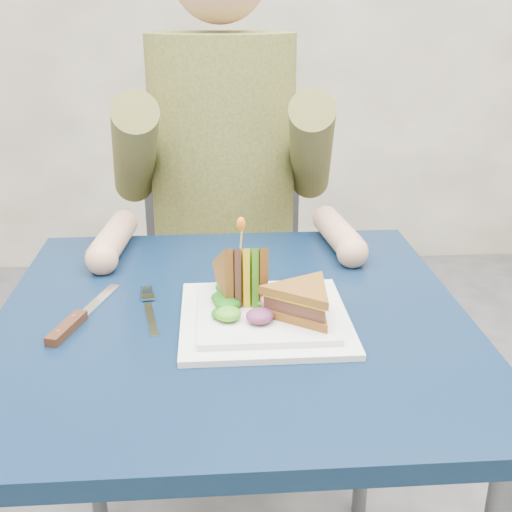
{
  "coord_description": "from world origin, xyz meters",
  "views": [
    {
      "loc": [
        -0.03,
        -0.92,
        1.2
      ],
      "look_at": [
        0.04,
        0.02,
        0.82
      ],
      "focal_mm": 45.0,
      "sensor_mm": 36.0,
      "label": 1
    }
  ],
  "objects": [
    {
      "name": "sandwich_upright",
      "position": [
        0.02,
        0.01,
        0.78
      ],
      "size": [
        0.09,
        0.15,
        0.15
      ],
      "color": "brown",
      "rests_on": "plate"
    },
    {
      "name": "knife",
      "position": [
        -0.25,
        -0.03,
        0.74
      ],
      "size": [
        0.08,
        0.22,
        0.02
      ],
      "color": "silver",
      "rests_on": "table"
    },
    {
      "name": "fork",
      "position": [
        -0.13,
        0.01,
        0.73
      ],
      "size": [
        0.04,
        0.18,
        0.01
      ],
      "color": "silver",
      "rests_on": "table"
    },
    {
      "name": "lettuce_spill",
      "position": [
        0.05,
        -0.02,
        0.76
      ],
      "size": [
        0.15,
        0.13,
        0.02
      ],
      "primitive_type": null,
      "color": "#337A14",
      "rests_on": "plate"
    },
    {
      "name": "plate",
      "position": [
        0.05,
        -0.03,
        0.74
      ],
      "size": [
        0.26,
        0.26,
        0.02
      ],
      "color": "white",
      "rests_on": "table"
    },
    {
      "name": "diner",
      "position": [
        -0.0,
        0.56,
        0.91
      ],
      "size": [
        0.54,
        0.59,
        0.74
      ],
      "color": "brown",
      "rests_on": "chair"
    },
    {
      "name": "chair",
      "position": [
        0.0,
        0.67,
        0.54
      ],
      "size": [
        0.42,
        0.4,
        0.93
      ],
      "color": "#47474C",
      "rests_on": "ground"
    },
    {
      "name": "table",
      "position": [
        0.0,
        0.0,
        0.65
      ],
      "size": [
        0.75,
        0.75,
        0.73
      ],
      "color": "black",
      "rests_on": "ground"
    },
    {
      "name": "toothpick_frill",
      "position": [
        0.02,
        0.01,
        0.88
      ],
      "size": [
        0.01,
        0.01,
        0.02
      ],
      "primitive_type": "ellipsoid",
      "color": "orange",
      "rests_on": "sandwich_upright"
    },
    {
      "name": "onion_ring",
      "position": [
        0.06,
        -0.03,
        0.77
      ],
      "size": [
        0.04,
        0.04,
        0.02
      ],
      "primitive_type": "torus",
      "rotation": [
        0.44,
        0.0,
        0.0
      ],
      "color": "#9E4C7A",
      "rests_on": "plate"
    },
    {
      "name": "toothpick",
      "position": [
        0.02,
        0.01,
        0.85
      ],
      "size": [
        0.01,
        0.01,
        0.06
      ],
      "primitive_type": "cylinder",
      "rotation": [
        0.14,
        0.07,
        0.0
      ],
      "color": "tan",
      "rests_on": "sandwich_upright"
    },
    {
      "name": "sandwich_flat",
      "position": [
        0.1,
        -0.06,
        0.78
      ],
      "size": [
        0.19,
        0.19,
        0.05
      ],
      "color": "brown",
      "rests_on": "plate"
    }
  ]
}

